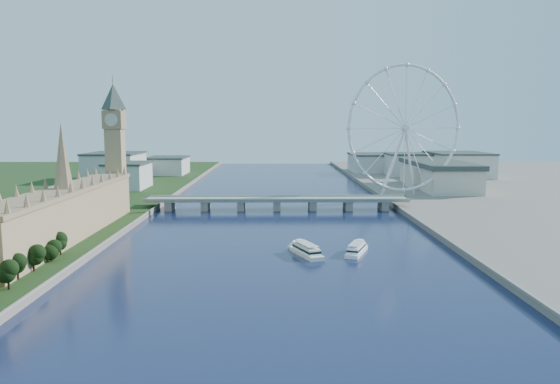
{
  "coord_description": "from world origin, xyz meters",
  "views": [
    {
      "loc": [
        -1.62,
        -155.1,
        71.6
      ],
      "look_at": [
        1.82,
        210.0,
        26.15
      ],
      "focal_mm": 35.0,
      "sensor_mm": 36.0,
      "label": 1
    }
  ],
  "objects": [
    {
      "name": "tour_boat_far",
      "position": [
        43.73,
        141.34,
        0.0
      ],
      "size": [
        17.74,
        30.65,
        6.6
      ],
      "primitive_type": null,
      "rotation": [
        0.0,
        0.0,
        -0.36
      ],
      "color": "white",
      "rests_on": "ground"
    },
    {
      "name": "london_eye",
      "position": [
        119.98,
        355.08,
        67.52
      ],
      "size": [
        113.6,
        39.12,
        124.3
      ],
      "color": "silver",
      "rests_on": "ground"
    },
    {
      "name": "big_ben",
      "position": [
        -128.0,
        278.0,
        66.57
      ],
      "size": [
        20.02,
        20.02,
        110.0
      ],
      "color": "tan",
      "rests_on": "ground"
    },
    {
      "name": "tour_boat_near",
      "position": [
        15.65,
        137.67,
        0.0
      ],
      "size": [
        19.65,
        33.37,
        7.22
      ],
      "primitive_type": null,
      "rotation": [
        0.0,
        0.0,
        0.37
      ],
      "color": "white",
      "rests_on": "ground"
    },
    {
      "name": "parliament_range",
      "position": [
        -128.0,
        170.0,
        18.48
      ],
      "size": [
        24.0,
        200.0,
        70.0
      ],
      "color": "tan",
      "rests_on": "ground"
    },
    {
      "name": "city_skyline",
      "position": [
        39.22,
        560.08,
        16.96
      ],
      "size": [
        505.0,
        280.0,
        32.0
      ],
      "color": "beige",
      "rests_on": "ground"
    },
    {
      "name": "county_hall",
      "position": [
        175.0,
        430.0,
        0.0
      ],
      "size": [
        54.0,
        144.0,
        35.0
      ],
      "primitive_type": null,
      "color": "beige",
      "rests_on": "ground"
    },
    {
      "name": "ground",
      "position": [
        0.0,
        0.0,
        0.0
      ],
      "size": [
        2000.0,
        2000.0,
        0.0
      ],
      "primitive_type": "plane",
      "color": "navy",
      "rests_on": "ground"
    },
    {
      "name": "westminster_bridge",
      "position": [
        0.0,
        300.0,
        6.63
      ],
      "size": [
        220.0,
        22.0,
        9.5
      ],
      "color": "gray",
      "rests_on": "ground"
    }
  ]
}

